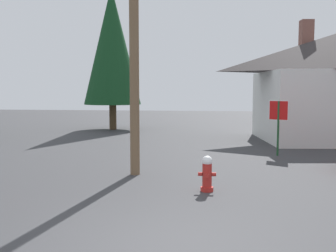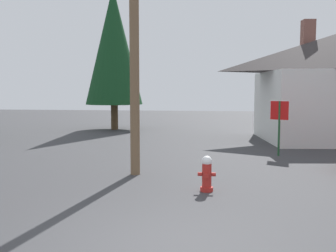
% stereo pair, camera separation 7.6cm
% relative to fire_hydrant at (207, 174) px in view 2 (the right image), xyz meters
% --- Properties ---
extents(ground_plane, '(80.00, 80.00, 0.10)m').
position_rel_fire_hydrant_xyz_m(ground_plane, '(-0.77, -3.63, -0.49)').
color(ground_plane, '#38383A').
extents(fire_hydrant, '(0.45, 0.38, 0.89)m').
position_rel_fire_hydrant_xyz_m(fire_hydrant, '(0.00, 0.00, 0.00)').
color(fire_hydrant, '#AD231E').
rests_on(fire_hydrant, ground).
extents(utility_pole, '(1.60, 0.28, 8.75)m').
position_rel_fire_hydrant_xyz_m(utility_pole, '(-2.17, 1.69, 4.11)').
color(utility_pole, brown).
rests_on(utility_pole, ground).
extents(stop_sign_far, '(0.67, 0.37, 2.11)m').
position_rel_fire_hydrant_xyz_m(stop_sign_far, '(2.57, 5.60, 1.06)').
color(stop_sign_far, '#1E4C28').
rests_on(stop_sign_far, ground).
extents(pine_tree_tall_left, '(3.55, 3.55, 8.87)m').
position_rel_fire_hydrant_xyz_m(pine_tree_tall_left, '(-6.24, 14.40, 4.78)').
color(pine_tree_tall_left, '#4C3823').
rests_on(pine_tree_tall_left, ground).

